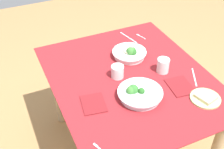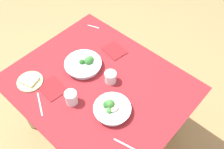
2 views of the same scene
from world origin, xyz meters
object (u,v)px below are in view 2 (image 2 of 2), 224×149
(fork_by_far_bowl, at_px, (94,27))
(table_knife_right, at_px, (40,104))
(broccoli_bowl_near, at_px, (84,64))
(water_glass_side, at_px, (71,98))
(napkin_folded_upper, at_px, (52,88))
(table_knife_left, at_px, (129,147))
(water_glass_center, at_px, (111,77))
(napkin_folded_lower, at_px, (115,50))
(bread_side_plate, at_px, (30,81))
(broccoli_bowl_far, at_px, (112,109))

(fork_by_far_bowl, bearing_deg, table_knife_right, -91.05)
(broccoli_bowl_near, bearing_deg, fork_by_far_bowl, -54.31)
(water_glass_side, relative_size, napkin_folded_upper, 0.54)
(table_knife_left, bearing_deg, table_knife_right, 2.05)
(napkin_folded_upper, bearing_deg, water_glass_center, -128.45)
(napkin_folded_upper, height_order, napkin_folded_lower, same)
(fork_by_far_bowl, distance_m, table_knife_left, 1.10)
(water_glass_side, bearing_deg, napkin_folded_lower, -79.06)
(bread_side_plate, xyz_separation_m, napkin_folded_upper, (-0.16, -0.07, -0.01))
(broccoli_bowl_far, height_order, water_glass_center, broccoli_bowl_far)
(broccoli_bowl_far, distance_m, water_glass_center, 0.25)
(broccoli_bowl_near, height_order, water_glass_center, broccoli_bowl_near)
(table_knife_right, bearing_deg, water_glass_center, 92.98)
(broccoli_bowl_near, distance_m, napkin_folded_upper, 0.29)
(water_glass_center, distance_m, water_glass_side, 0.31)
(water_glass_center, bearing_deg, napkin_folded_lower, -53.59)
(broccoli_bowl_far, relative_size, table_knife_left, 1.22)
(broccoli_bowl_far, distance_m, napkin_folded_lower, 0.55)
(broccoli_bowl_near, relative_size, fork_by_far_bowl, 2.68)
(bread_side_plate, distance_m, napkin_folded_lower, 0.68)
(bread_side_plate, xyz_separation_m, table_knife_right, (-0.20, 0.07, -0.01))
(water_glass_side, bearing_deg, table_knife_left, -178.32)
(broccoli_bowl_far, relative_size, fork_by_far_bowl, 2.38)
(table_knife_left, relative_size, table_knife_right, 1.07)
(bread_side_plate, bearing_deg, napkin_folded_lower, -110.69)
(bread_side_plate, height_order, fork_by_far_bowl, bread_side_plate)
(bread_side_plate, bearing_deg, water_glass_center, -136.73)
(broccoli_bowl_near, xyz_separation_m, napkin_folded_lower, (-0.06, -0.28, -0.03))
(table_knife_left, height_order, napkin_folded_upper, napkin_folded_upper)
(water_glass_side, bearing_deg, napkin_folded_upper, 5.74)
(water_glass_center, distance_m, napkin_folded_upper, 0.41)
(water_glass_center, bearing_deg, table_knife_right, 64.79)
(napkin_folded_upper, xyz_separation_m, napkin_folded_lower, (-0.08, -0.56, 0.00))
(broccoli_bowl_far, xyz_separation_m, napkin_folded_lower, (0.35, -0.42, -0.03))
(broccoli_bowl_far, bearing_deg, napkin_folded_lower, -50.15)
(fork_by_far_bowl, relative_size, table_knife_left, 0.51)
(napkin_folded_lower, bearing_deg, water_glass_side, 100.94)
(water_glass_side, xyz_separation_m, fork_by_far_bowl, (0.43, -0.64, -0.05))
(water_glass_side, height_order, table_knife_left, water_glass_side)
(broccoli_bowl_near, bearing_deg, bread_side_plate, 63.14)
(table_knife_right, bearing_deg, bread_side_plate, -170.63)
(fork_by_far_bowl, bearing_deg, broccoli_bowl_near, -74.93)
(broccoli_bowl_near, relative_size, table_knife_left, 1.37)
(water_glass_side, bearing_deg, table_knife_right, 47.44)
(table_knife_left, distance_m, napkin_folded_lower, 0.79)
(broccoli_bowl_far, height_order, table_knife_left, broccoli_bowl_far)
(broccoli_bowl_near, distance_m, napkin_folded_lower, 0.28)
(fork_by_far_bowl, xyz_separation_m, table_knife_left, (-0.91, 0.62, -0.00))
(water_glass_center, bearing_deg, water_glass_side, 76.57)
(broccoli_bowl_far, bearing_deg, table_knife_right, 35.96)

